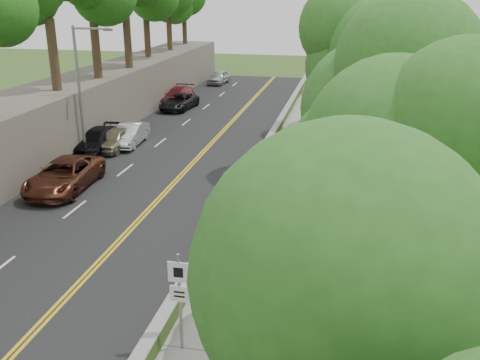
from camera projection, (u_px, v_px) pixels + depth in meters
name	position (u px, v px, depth m)	size (l,w,h in m)	color
ground	(180.00, 292.00, 18.79)	(140.00, 140.00, 0.00)	#33511E
road	(171.00, 157.00, 33.63)	(11.20, 66.00, 0.04)	black
sidewalk	(297.00, 165.00, 32.10)	(4.20, 66.00, 0.05)	gray
jersey_barrier	(260.00, 158.00, 32.45)	(0.42, 66.00, 0.60)	#90E03B
rock_embankment	(50.00, 120.00, 34.52)	(5.00, 66.00, 4.00)	#595147
chainlink_fence	(333.00, 152.00, 31.36)	(0.04, 66.00, 2.00)	slate
trees_fenceside	(384.00, 48.00, 28.87)	(7.00, 66.00, 14.00)	#367426
streetlight	(82.00, 84.00, 32.12)	(2.52, 0.22, 8.00)	gray
signpost	(180.00, 292.00, 15.15)	(0.62, 0.09, 3.10)	gray
construction_barrel	(308.00, 148.00, 34.04)	(0.51, 0.51, 0.83)	orange
concrete_block	(274.00, 277.00, 18.94)	(1.07, 0.81, 0.72)	gray
car_2	(64.00, 175.00, 27.97)	(2.60, 5.65, 1.57)	brown
car_3	(95.00, 140.00, 34.61)	(2.00, 4.93, 1.43)	black
car_4	(115.00, 139.00, 34.96)	(1.64, 4.08, 1.39)	gray
car_5	(130.00, 134.00, 36.01)	(1.52, 4.35, 1.43)	silver
car_6	(179.00, 102.00, 46.52)	(2.21, 4.79, 1.33)	black
car_7	(178.00, 96.00, 48.54)	(2.11, 5.18, 1.50)	maroon
car_8	(219.00, 77.00, 58.94)	(1.68, 4.18, 1.42)	#B8B9BD
painter_0	(207.00, 259.00, 19.27)	(0.80, 0.52, 1.64)	yellow
painter_1	(224.00, 257.00, 19.10)	(0.69, 0.45, 1.89)	white
painter_2	(230.00, 254.00, 19.69)	(0.78, 0.61, 1.60)	black
painter_3	(234.00, 209.00, 23.50)	(1.12, 0.64, 1.73)	brown
person_far	(334.00, 109.00, 42.55)	(1.06, 0.44, 1.81)	black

